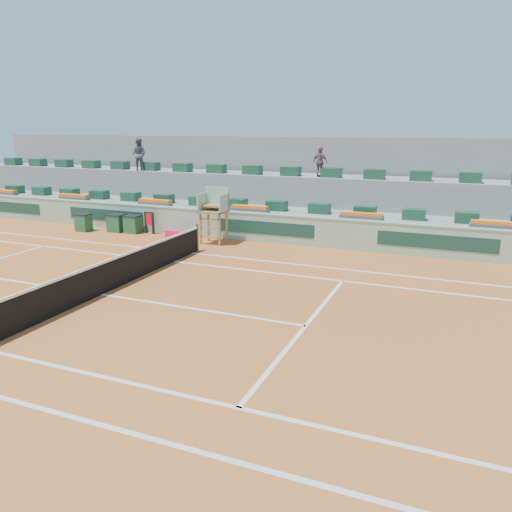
# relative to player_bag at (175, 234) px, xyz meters

# --- Properties ---
(ground) EXTENTS (90.00, 90.00, 0.00)m
(ground) POSITION_rel_player_bag_xyz_m (2.10, -7.61, -0.18)
(ground) COLOR #A5531F
(ground) RESTS_ON ground
(seating_tier_lower) EXTENTS (36.00, 4.00, 1.20)m
(seating_tier_lower) POSITION_rel_player_bag_xyz_m (2.10, 3.09, 0.42)
(seating_tier_lower) COLOR gray
(seating_tier_lower) RESTS_ON ground
(seating_tier_upper) EXTENTS (36.00, 2.40, 2.60)m
(seating_tier_upper) POSITION_rel_player_bag_xyz_m (2.10, 4.69, 1.12)
(seating_tier_upper) COLOR gray
(seating_tier_upper) RESTS_ON ground
(stadium_back_wall) EXTENTS (36.00, 0.40, 4.40)m
(stadium_back_wall) POSITION_rel_player_bag_xyz_m (2.10, 6.29, 2.02)
(stadium_back_wall) COLOR gray
(stadium_back_wall) RESTS_ON ground
(player_bag) EXTENTS (0.83, 0.37, 0.37)m
(player_bag) POSITION_rel_player_bag_xyz_m (0.00, 0.00, 0.00)
(player_bag) COLOR #E81E66
(player_bag) RESTS_ON ground
(spectator_left) EXTENTS (0.95, 0.81, 1.70)m
(spectator_left) POSITION_rel_player_bag_xyz_m (-4.43, 3.85, 3.26)
(spectator_left) COLOR #4E4F5B
(spectator_left) RESTS_ON seating_tier_upper
(spectator_mid) EXTENTS (0.88, 0.61, 1.38)m
(spectator_mid) POSITION_rel_player_bag_xyz_m (5.58, 3.99, 3.11)
(spectator_mid) COLOR #6E4955
(spectator_mid) RESTS_ON seating_tier_upper
(court_lines) EXTENTS (23.89, 11.09, 0.01)m
(court_lines) POSITION_rel_player_bag_xyz_m (2.10, -7.61, -0.18)
(court_lines) COLOR silver
(court_lines) RESTS_ON ground
(tennis_net) EXTENTS (0.10, 11.97, 1.10)m
(tennis_net) POSITION_rel_player_bag_xyz_m (2.10, -7.61, 0.34)
(tennis_net) COLOR black
(tennis_net) RESTS_ON ground
(advertising_hoarding) EXTENTS (36.00, 0.34, 1.26)m
(advertising_hoarding) POSITION_rel_player_bag_xyz_m (2.13, 0.89, 0.45)
(advertising_hoarding) COLOR #8FB49F
(advertising_hoarding) RESTS_ON ground
(umpire_chair) EXTENTS (1.10, 0.90, 2.40)m
(umpire_chair) POSITION_rel_player_bag_xyz_m (2.10, -0.11, 1.36)
(umpire_chair) COLOR olive
(umpire_chair) RESTS_ON ground
(seat_row_lower) EXTENTS (32.90, 0.60, 0.44)m
(seat_row_lower) POSITION_rel_player_bag_xyz_m (2.10, 2.19, 1.24)
(seat_row_lower) COLOR #17452C
(seat_row_lower) RESTS_ON seating_tier_lower
(seat_row_upper) EXTENTS (32.90, 0.60, 0.44)m
(seat_row_upper) POSITION_rel_player_bag_xyz_m (2.10, 4.09, 2.64)
(seat_row_upper) COLOR #17452C
(seat_row_upper) RESTS_ON seating_tier_upper
(flower_planters) EXTENTS (26.80, 0.36, 0.28)m
(flower_planters) POSITION_rel_player_bag_xyz_m (0.60, 1.39, 1.15)
(flower_planters) COLOR #525252
(flower_planters) RESTS_ON seating_tier_lower
(drink_cooler_a) EXTENTS (0.74, 0.64, 0.84)m
(drink_cooler_a) POSITION_rel_player_bag_xyz_m (-2.46, 0.28, 0.24)
(drink_cooler_a) COLOR #1B5131
(drink_cooler_a) RESTS_ON ground
(drink_cooler_b) EXTENTS (0.78, 0.68, 0.84)m
(drink_cooler_b) POSITION_rel_player_bag_xyz_m (-3.36, 0.22, 0.24)
(drink_cooler_b) COLOR #1B5131
(drink_cooler_b) RESTS_ON ground
(drink_cooler_c) EXTENTS (0.68, 0.59, 0.84)m
(drink_cooler_c) POSITION_rel_player_bag_xyz_m (-4.91, -0.28, 0.24)
(drink_cooler_c) COLOR #1B5131
(drink_cooler_c) RESTS_ON ground
(towel_rack) EXTENTS (0.51, 0.09, 1.03)m
(towel_rack) POSITION_rel_player_bag_xyz_m (-1.62, 0.42, 0.42)
(towel_rack) COLOR black
(towel_rack) RESTS_ON ground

